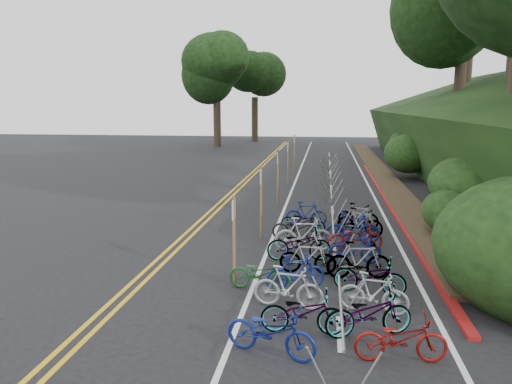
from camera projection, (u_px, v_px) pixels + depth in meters
ground at (211, 290)px, 12.42m from camera, size 120.00×120.00×0.00m
road_markings at (276, 208)px, 22.18m from camera, size 7.47×80.00×0.01m
red_curb at (388, 202)px, 23.34m from camera, size 0.25×28.00×0.10m
embankment at (504, 139)px, 28.78m from camera, size 14.30×48.14×9.11m
bike_rack_front at (341, 321)px, 8.71m from camera, size 1.11×3.25×1.10m
bike_racks_rest at (330, 180)px, 24.55m from camera, size 1.14×23.00×1.17m
signpost_near at (234, 234)px, 12.55m from camera, size 0.08×0.40×2.31m
signposts_rest at (283, 166)px, 25.75m from camera, size 0.08×18.40×2.50m
bike_front at (260, 274)px, 12.31m from camera, size 0.85×1.69×0.85m
bike_valet at (330, 254)px, 13.74m from camera, size 3.25×11.77×1.09m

